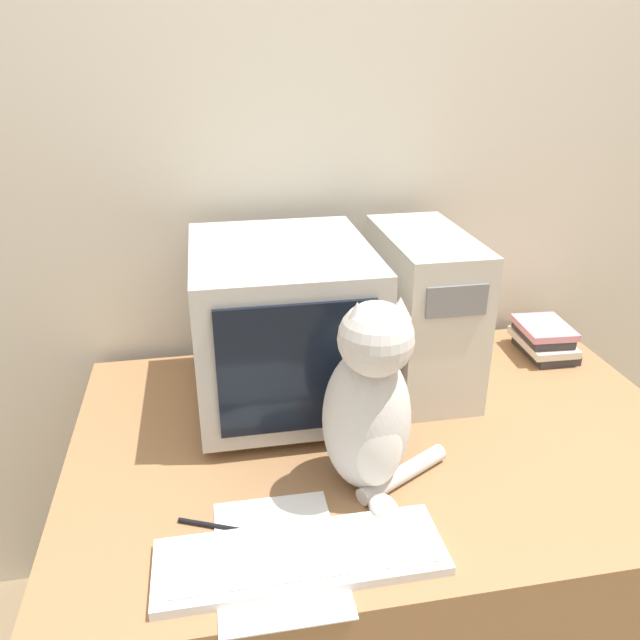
% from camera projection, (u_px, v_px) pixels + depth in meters
% --- Properties ---
extents(wall_back, '(7.00, 0.05, 2.50)m').
position_uv_depth(wall_back, '(338.00, 169.00, 1.66)').
color(wall_back, beige).
rests_on(wall_back, ground_plane).
extents(desk, '(1.37, 0.91, 0.77)m').
position_uv_depth(desk, '(378.00, 561.00, 1.55)').
color(desk, '#9E7047').
rests_on(desk, ground_plane).
extents(crt_monitor, '(0.40, 0.47, 0.38)m').
position_uv_depth(crt_monitor, '(283.00, 324.00, 1.44)').
color(crt_monitor, '#BCB7AD').
rests_on(crt_monitor, desk).
extents(computer_tower, '(0.19, 0.40, 0.38)m').
position_uv_depth(computer_tower, '(422.00, 310.00, 1.53)').
color(computer_tower, beige).
rests_on(computer_tower, desk).
extents(keyboard, '(0.49, 0.15, 0.02)m').
position_uv_depth(keyboard, '(301.00, 557.00, 1.04)').
color(keyboard, silver).
rests_on(keyboard, desk).
extents(cat, '(0.27, 0.24, 0.40)m').
position_uv_depth(cat, '(370.00, 407.00, 1.15)').
color(cat, silver).
rests_on(cat, desk).
extents(book_stack, '(0.14, 0.19, 0.09)m').
position_uv_depth(book_stack, '(544.00, 339.00, 1.72)').
color(book_stack, '#383333').
rests_on(book_stack, desk).
extents(pen, '(0.13, 0.06, 0.01)m').
position_uv_depth(pen, '(214.00, 526.00, 1.12)').
color(pen, black).
rests_on(pen, desk).
extents(paper_sheet, '(0.21, 0.30, 0.00)m').
position_uv_depth(paper_sheet, '(278.00, 556.00, 1.06)').
color(paper_sheet, white).
rests_on(paper_sheet, desk).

